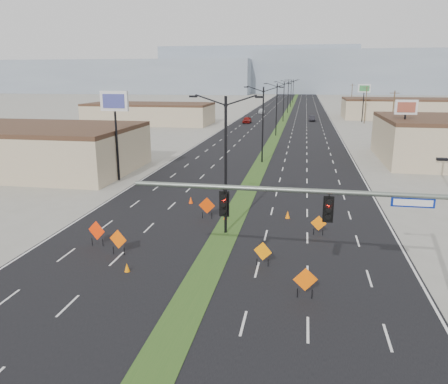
% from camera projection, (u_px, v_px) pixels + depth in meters
% --- Properties ---
extents(ground, '(600.00, 600.00, 0.00)m').
position_uv_depth(ground, '(182.00, 318.00, 21.12)').
color(ground, gray).
rests_on(ground, ground).
extents(road_surface, '(25.00, 400.00, 0.02)m').
position_uv_depth(road_surface, '(284.00, 120.00, 116.20)').
color(road_surface, black).
rests_on(road_surface, ground).
extents(median_strip, '(2.00, 400.00, 0.04)m').
position_uv_depth(median_strip, '(284.00, 120.00, 116.20)').
color(median_strip, '#294F1C').
rests_on(median_strip, ground).
extents(building_sw_far, '(30.00, 14.00, 4.50)m').
position_uv_depth(building_sw_far, '(150.00, 114.00, 106.91)').
color(building_sw_far, tan).
rests_on(building_sw_far, ground).
extents(building_se_far, '(44.00, 16.00, 5.00)m').
position_uv_depth(building_se_far, '(427.00, 110.00, 118.46)').
color(building_se_far, tan).
rests_on(building_se_far, ground).
extents(mesa_west, '(180.00, 50.00, 22.00)m').
position_uv_depth(mesa_west, '(124.00, 77.00, 305.35)').
color(mesa_west, gray).
rests_on(mesa_west, ground).
extents(mesa_center, '(220.00, 50.00, 28.00)m').
position_uv_depth(mesa_center, '(358.00, 72.00, 295.81)').
color(mesa_center, gray).
rests_on(mesa_center, ground).
extents(mesa_backdrop, '(140.00, 50.00, 32.00)m').
position_uv_depth(mesa_backdrop, '(259.00, 70.00, 326.47)').
color(mesa_backdrop, gray).
rests_on(mesa_backdrop, ground).
extents(signal_mast, '(16.30, 0.60, 8.00)m').
position_uv_depth(signal_mast, '(369.00, 221.00, 20.30)').
color(signal_mast, slate).
rests_on(signal_mast, ground).
extents(streetlight_0, '(5.15, 0.24, 10.02)m').
position_uv_depth(streetlight_0, '(226.00, 161.00, 31.14)').
color(streetlight_0, black).
rests_on(streetlight_0, ground).
extents(streetlight_1, '(5.15, 0.24, 10.02)m').
position_uv_depth(streetlight_1, '(263.00, 122.00, 57.76)').
color(streetlight_1, black).
rests_on(streetlight_1, ground).
extents(streetlight_2, '(5.15, 0.24, 10.02)m').
position_uv_depth(streetlight_2, '(277.00, 108.00, 84.38)').
color(streetlight_2, black).
rests_on(streetlight_2, ground).
extents(streetlight_3, '(5.15, 0.24, 10.02)m').
position_uv_depth(streetlight_3, '(284.00, 100.00, 111.00)').
color(streetlight_3, black).
rests_on(streetlight_3, ground).
extents(streetlight_4, '(5.15, 0.24, 10.02)m').
position_uv_depth(streetlight_4, '(288.00, 96.00, 137.62)').
color(streetlight_4, black).
rests_on(streetlight_4, ground).
extents(streetlight_5, '(5.15, 0.24, 10.02)m').
position_uv_depth(streetlight_5, '(291.00, 92.00, 164.25)').
color(streetlight_5, black).
rests_on(streetlight_5, ground).
extents(streetlight_6, '(5.15, 0.24, 10.02)m').
position_uv_depth(streetlight_6, '(293.00, 90.00, 190.87)').
color(streetlight_6, black).
rests_on(streetlight_6, ground).
extents(utility_pole_1, '(1.60, 0.20, 9.00)m').
position_uv_depth(utility_pole_1, '(392.00, 117.00, 73.49)').
color(utility_pole_1, '#4C3823').
rests_on(utility_pole_1, ground).
extents(utility_pole_2, '(1.60, 0.20, 9.00)m').
position_uv_depth(utility_pole_2, '(366.00, 104.00, 106.77)').
color(utility_pole_2, '#4C3823').
rests_on(utility_pole_2, ground).
extents(utility_pole_3, '(1.60, 0.20, 9.00)m').
position_uv_depth(utility_pole_3, '(351.00, 98.00, 140.05)').
color(utility_pole_3, '#4C3823').
rests_on(utility_pole_3, ground).
extents(car_left, '(1.96, 4.65, 1.57)m').
position_uv_depth(car_left, '(247.00, 120.00, 108.71)').
color(car_left, maroon).
rests_on(car_left, ground).
extents(car_mid, '(1.63, 4.35, 1.42)m').
position_uv_depth(car_mid, '(312.00, 118.00, 113.68)').
color(car_mid, black).
rests_on(car_mid, ground).
extents(car_far, '(2.18, 4.80, 1.36)m').
position_uv_depth(car_far, '(261.00, 111.00, 137.41)').
color(car_far, silver).
rests_on(car_far, ground).
extents(construction_sign_0, '(1.27, 0.34, 1.73)m').
position_uv_depth(construction_sign_0, '(118.00, 240.00, 28.31)').
color(construction_sign_0, '#FE5B05').
rests_on(construction_sign_0, ground).
extents(construction_sign_1, '(1.33, 0.37, 1.81)m').
position_uv_depth(construction_sign_1, '(97.00, 231.00, 29.74)').
color(construction_sign_1, '#FF3205').
rests_on(construction_sign_1, ground).
extents(construction_sign_2, '(1.36, 0.09, 1.81)m').
position_uv_depth(construction_sign_2, '(207.00, 206.00, 35.51)').
color(construction_sign_2, '#DA3B04').
rests_on(construction_sign_2, ground).
extents(construction_sign_3, '(1.14, 0.39, 1.57)m').
position_uv_depth(construction_sign_3, '(263.00, 252.00, 26.60)').
color(construction_sign_3, orange).
rests_on(construction_sign_3, ground).
extents(construction_sign_4, '(1.28, 0.27, 1.72)m').
position_uv_depth(construction_sign_4, '(305.00, 281.00, 22.70)').
color(construction_sign_4, '#FF6105').
rests_on(construction_sign_4, ground).
extents(construction_sign_5, '(1.13, 0.08, 1.50)m').
position_uv_depth(construction_sign_5, '(319.00, 224.00, 31.84)').
color(construction_sign_5, orange).
rests_on(construction_sign_5, ground).
extents(cone_0, '(0.43, 0.43, 0.56)m').
position_uv_depth(cone_0, '(127.00, 267.00, 26.00)').
color(cone_0, orange).
rests_on(cone_0, ground).
extents(cone_1, '(0.37, 0.37, 0.57)m').
position_uv_depth(cone_1, '(226.00, 216.00, 35.44)').
color(cone_1, '#E35104').
rests_on(cone_1, ground).
extents(cone_2, '(0.47, 0.47, 0.65)m').
position_uv_depth(cone_2, '(288.00, 215.00, 35.78)').
color(cone_2, orange).
rests_on(cone_2, ground).
extents(cone_3, '(0.44, 0.44, 0.64)m').
position_uv_depth(cone_3, '(191.00, 200.00, 39.97)').
color(cone_3, '#FF4605').
rests_on(cone_3, ground).
extents(pole_sign_west, '(3.21, 0.60, 9.80)m').
position_uv_depth(pole_sign_west, '(115.00, 108.00, 47.13)').
color(pole_sign_west, black).
rests_on(pole_sign_west, ground).
extents(pole_sign_east_near, '(2.76, 0.45, 8.44)m').
position_uv_depth(pole_sign_east_near, '(406.00, 113.00, 55.37)').
color(pole_sign_east_near, black).
rests_on(pole_sign_east_near, ground).
extents(pole_sign_east_far, '(3.03, 1.29, 9.41)m').
position_uv_depth(pole_sign_east_far, '(364.00, 91.00, 109.68)').
color(pole_sign_east_far, black).
rests_on(pole_sign_east_far, ground).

